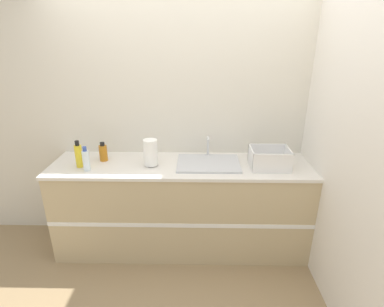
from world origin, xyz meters
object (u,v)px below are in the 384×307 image
Objects in this scene: paper_towel_roll at (151,153)px; bottle_clear at (86,160)px; bottle_yellow at (79,155)px; bottle_amber at (103,153)px; sink at (208,163)px; dish_rack at (269,160)px.

paper_towel_roll reaches higher than bottle_clear.
bottle_amber is (0.18, 0.15, -0.03)m from bottle_yellow.
sink is at bearing -3.86° from bottle_amber.
bottle_clear is at bearing -39.20° from bottle_yellow.
bottle_clear is at bearing -168.77° from paper_towel_roll.
bottle_clear is at bearing -176.72° from dish_rack.
dish_rack is at bearing 3.28° from bottle_clear.
paper_towel_roll is 0.49m from bottle_amber.
sink is 1.02m from bottle_amber.
sink is at bearing 173.60° from dish_rack.
bottle_clear reaches higher than bottle_amber.
paper_towel_roll reaches higher than bottle_amber.
bottle_yellow is (-0.65, -0.04, -0.02)m from paper_towel_roll.
dish_rack is at bearing -4.76° from bottle_amber.
bottle_clear is (-1.65, -0.09, 0.03)m from dish_rack.
bottle_yellow is 1.13× the size of bottle_clear.
bottle_amber reaches higher than dish_rack.
bottle_yellow reaches higher than dish_rack.
bottle_clear reaches higher than dish_rack.
sink is 1.66× the size of dish_rack.
paper_towel_roll is at bearing -13.39° from bottle_amber.
bottle_yellow is at bearing -176.80° from paper_towel_roll.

